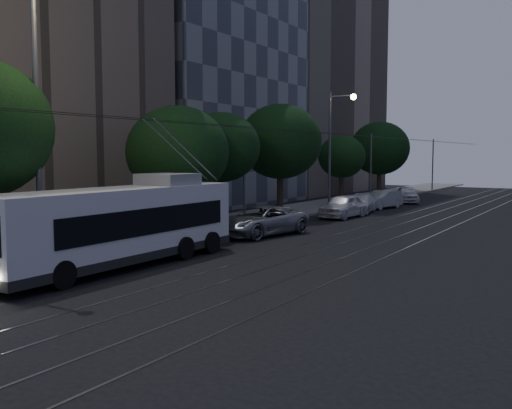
{
  "coord_description": "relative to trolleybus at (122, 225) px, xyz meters",
  "views": [
    {
      "loc": [
        12.45,
        -17.12,
        4.2
      ],
      "look_at": [
        -0.78,
        4.02,
        2.02
      ],
      "focal_mm": 40.0,
      "sensor_mm": 36.0,
      "label": 1
    }
  ],
  "objects": [
    {
      "name": "ground",
      "position": [
        3.07,
        1.79,
        -1.58
      ],
      "size": [
        120.0,
        120.0,
        0.0
      ],
      "primitive_type": "plane",
      "color": "black",
      "rests_on": "ground"
    },
    {
      "name": "sidewalk",
      "position": [
        -4.43,
        21.79,
        -1.5
      ],
      "size": [
        5.0,
        90.0,
        0.15
      ],
      "primitive_type": "cube",
      "color": "slate",
      "rests_on": "ground"
    },
    {
      "name": "tram_rails",
      "position": [
        5.57,
        21.79,
        -1.57
      ],
      "size": [
        4.52,
        90.0,
        0.02
      ],
      "color": "#93939B",
      "rests_on": "ground"
    },
    {
      "name": "overhead_wires",
      "position": [
        -1.9,
        21.79,
        1.89
      ],
      "size": [
        2.23,
        90.0,
        6.0
      ],
      "color": "black",
      "rests_on": "ground"
    },
    {
      "name": "building_glass_mid",
      "position": [
        -15.93,
        23.79,
        11.84
      ],
      "size": [
        14.4,
        18.4,
        26.8
      ],
      "color": "#3D404D",
      "rests_on": "ground"
    },
    {
      "name": "building_tan_far",
      "position": [
        -15.93,
        43.79,
        15.84
      ],
      "size": [
        14.4,
        22.4,
        34.8
      ],
      "color": "gray",
      "rests_on": "ground"
    },
    {
      "name": "trolleybus",
      "position": [
        0.0,
        0.0,
        0.0
      ],
      "size": [
        2.56,
        11.54,
        5.63
      ],
      "rotation": [
        0.0,
        0.0,
        0.01
      ],
      "color": "silver",
      "rests_on": "ground"
    },
    {
      "name": "pickup_silver",
      "position": [
        0.09,
        9.79,
        -0.81
      ],
      "size": [
        3.56,
        5.92,
        1.54
      ],
      "primitive_type": "imported",
      "rotation": [
        0.0,
        0.0,
        -0.19
      ],
      "color": "#929499",
      "rests_on": "ground"
    },
    {
      "name": "car_white_a",
      "position": [
        0.37,
        19.88,
        -0.8
      ],
      "size": [
        2.07,
        4.65,
        1.56
      ],
      "primitive_type": "imported",
      "rotation": [
        0.0,
        0.0,
        -0.05
      ],
      "color": "silver",
      "rests_on": "ground"
    },
    {
      "name": "car_white_b",
      "position": [
        0.07,
        23.59,
        -0.92
      ],
      "size": [
        2.61,
        4.8,
        1.32
      ],
      "primitive_type": "imported",
      "rotation": [
        0.0,
        0.0,
        0.17
      ],
      "color": "white",
      "rests_on": "ground"
    },
    {
      "name": "car_white_c",
      "position": [
        0.29,
        27.49,
        -0.88
      ],
      "size": [
        2.32,
        4.47,
        1.4
      ],
      "primitive_type": "imported",
      "rotation": [
        0.0,
        0.0,
        -0.21
      ],
      "color": "#B1B1B5",
      "rests_on": "ground"
    },
    {
      "name": "car_white_d",
      "position": [
        0.37,
        33.84,
        -0.84
      ],
      "size": [
        3.34,
        4.68,
        1.48
      ],
      "primitive_type": "imported",
      "rotation": [
        0.0,
        0.0,
        0.41
      ],
      "color": "white",
      "rests_on": "ground"
    },
    {
      "name": "tree_1",
      "position": [
        -3.43,
        7.38,
        2.75
      ],
      "size": [
        5.27,
        5.27,
        6.71
      ],
      "color": "black",
      "rests_on": "ground"
    },
    {
      "name": "tree_2",
      "position": [
        -3.43,
        11.25,
        3.02
      ],
      "size": [
        4.41,
        4.41,
        6.61
      ],
      "color": "black",
      "rests_on": "ground"
    },
    {
      "name": "tree_3",
      "position": [
        -3.43,
        18.03,
        3.49
      ],
      "size": [
        5.57,
        5.57,
        7.59
      ],
      "color": "black",
      "rests_on": "ground"
    },
    {
      "name": "tree_4",
      "position": [
        -3.43,
        28.27,
        2.44
      ],
      "size": [
        3.9,
        3.9,
        5.8
      ],
      "color": "black",
      "rests_on": "ground"
    },
    {
      "name": "tree_5",
      "position": [
        -3.93,
        38.63,
        3.25
      ],
      "size": [
        5.77,
        5.77,
        7.44
      ],
      "color": "black",
      "rests_on": "ground"
    },
    {
      "name": "streetlamp_near",
      "position": [
        -1.69,
        -2.0,
        5.24
      ],
      "size": [
        2.73,
        0.44,
        11.47
      ],
      "color": "#5F5F62",
      "rests_on": "ground"
    },
    {
      "name": "streetlamp_far",
      "position": [
        -2.33,
        24.37,
        3.83
      ],
      "size": [
        2.18,
        0.44,
        8.88
      ],
      "color": "#5F5F62",
      "rests_on": "ground"
    }
  ]
}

